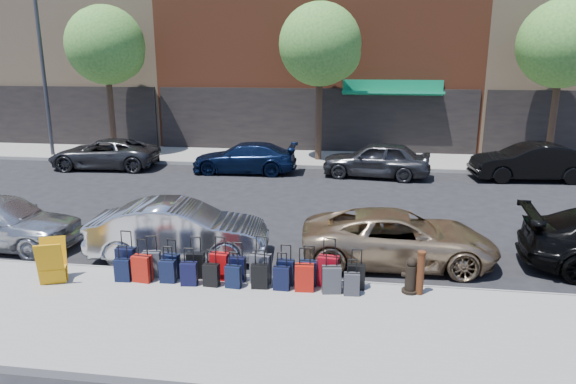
% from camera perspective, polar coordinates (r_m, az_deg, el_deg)
% --- Properties ---
extents(ground, '(120.00, 120.00, 0.00)m').
position_cam_1_polar(ground, '(15.97, -1.43, -3.24)').
color(ground, black).
rests_on(ground, ground).
extents(sidewalk_near, '(60.00, 4.00, 0.15)m').
position_cam_1_polar(sidewalk_near, '(10.09, -7.85, -14.07)').
color(sidewalk_near, gray).
rests_on(sidewalk_near, ground).
extents(sidewalk_far, '(60.00, 4.00, 0.15)m').
position_cam_1_polar(sidewalk_far, '(25.57, 2.35, 3.74)').
color(sidewalk_far, gray).
rests_on(sidewalk_far, ground).
extents(curb_near, '(60.00, 0.08, 0.15)m').
position_cam_1_polar(curb_near, '(11.84, -5.13, -9.47)').
color(curb_near, gray).
rests_on(curb_near, ground).
extents(curb_far, '(60.00, 0.08, 0.15)m').
position_cam_1_polar(curb_far, '(23.60, 1.83, 2.83)').
color(curb_far, gray).
rests_on(curb_far, ground).
extents(building_left, '(15.00, 12.12, 16.00)m').
position_cam_1_polar(building_left, '(37.97, -22.22, 18.26)').
color(building_left, '#9C7F5F').
rests_on(building_left, ground).
extents(tree_left, '(3.80, 3.80, 7.27)m').
position_cam_1_polar(tree_left, '(27.46, -19.32, 14.91)').
color(tree_left, black).
rests_on(tree_left, sidewalk_far).
extents(tree_center, '(3.80, 3.80, 7.27)m').
position_cam_1_polar(tree_center, '(24.56, 3.90, 15.79)').
color(tree_center, black).
rests_on(tree_center, sidewalk_far).
extents(tree_right, '(3.80, 3.80, 7.27)m').
position_cam_1_polar(tree_right, '(25.93, 28.49, 14.06)').
color(tree_right, black).
rests_on(tree_right, sidewalk_far).
extents(streetlight, '(2.59, 0.18, 8.00)m').
position_cam_1_polar(streetlight, '(28.32, -25.28, 12.80)').
color(streetlight, '#333338').
rests_on(streetlight, sidewalk_far).
extents(suitcase_front_0, '(0.43, 0.25, 1.02)m').
position_cam_1_polar(suitcase_front_0, '(12.21, -17.50, -7.33)').
color(suitcase_front_0, black).
rests_on(suitcase_front_0, sidewalk_near).
extents(suitcase_front_1, '(0.42, 0.27, 0.93)m').
position_cam_1_polar(suitcase_front_1, '(11.99, -14.88, -7.70)').
color(suitcase_front_1, '#3D3E43').
rests_on(suitcase_front_1, sidewalk_near).
extents(suitcase_front_2, '(0.40, 0.27, 0.88)m').
position_cam_1_polar(suitcase_front_2, '(11.81, -12.84, -7.99)').
color(suitcase_front_2, black).
rests_on(suitcase_front_2, sidewalk_near).
extents(suitcase_front_3, '(0.41, 0.25, 0.94)m').
position_cam_1_polar(suitcase_front_3, '(11.70, -10.20, -7.99)').
color(suitcase_front_3, black).
rests_on(suitcase_front_3, sidewalk_near).
extents(suitcase_front_4, '(0.43, 0.27, 0.97)m').
position_cam_1_polar(suitcase_front_4, '(11.53, -7.59, -8.15)').
color(suitcase_front_4, '#AE0B0D').
rests_on(suitcase_front_4, sidewalk_near).
extents(suitcase_front_5, '(0.37, 0.21, 0.88)m').
position_cam_1_polar(suitcase_front_5, '(11.41, -5.67, -8.50)').
color(suitcase_front_5, black).
rests_on(suitcase_front_5, sidewalk_near).
extents(suitcase_front_6, '(0.47, 0.31, 1.05)m').
position_cam_1_polar(suitcase_front_6, '(11.26, -3.05, -8.48)').
color(suitcase_front_6, '#404045').
rests_on(suitcase_front_6, sidewalk_near).
extents(suitcase_front_7, '(0.38, 0.22, 0.90)m').
position_cam_1_polar(suitcase_front_7, '(11.19, -0.28, -8.89)').
color(suitcase_front_7, black).
rests_on(suitcase_front_7, sidewalk_near).
extents(suitcase_front_8, '(0.38, 0.23, 0.89)m').
position_cam_1_polar(suitcase_front_8, '(11.17, 2.31, -8.96)').
color(suitcase_front_8, black).
rests_on(suitcase_front_8, sidewalk_near).
extents(suitcase_front_9, '(0.47, 0.30, 1.06)m').
position_cam_1_polar(suitcase_front_9, '(11.15, 4.50, -8.73)').
color(suitcase_front_9, maroon).
rests_on(suitcase_front_9, sidewalk_near).
extents(suitcase_front_10, '(0.37, 0.21, 0.87)m').
position_cam_1_polar(suitcase_front_10, '(11.09, 7.57, -9.28)').
color(suitcase_front_10, black).
rests_on(suitcase_front_10, sidewalk_near).
extents(suitcase_back_0, '(0.35, 0.22, 0.81)m').
position_cam_1_polar(suitcase_back_0, '(11.93, -17.86, -8.24)').
color(suitcase_back_0, black).
rests_on(suitcase_back_0, sidewalk_near).
extents(suitcase_back_1, '(0.42, 0.28, 0.96)m').
position_cam_1_polar(suitcase_back_1, '(11.77, -15.90, -8.16)').
color(suitcase_back_1, '#A0140A').
rests_on(suitcase_back_1, sidewalk_near).
extents(suitcase_back_2, '(0.34, 0.21, 0.81)m').
position_cam_1_polar(suitcase_back_2, '(11.60, -13.20, -8.56)').
color(suitcase_back_2, black).
rests_on(suitcase_back_2, sidewalk_near).
extents(suitcase_back_3, '(0.36, 0.23, 0.83)m').
position_cam_1_polar(suitcase_back_3, '(11.37, -10.95, -8.90)').
color(suitcase_back_3, black).
rests_on(suitcase_back_3, sidewalk_near).
extents(suitcase_back_4, '(0.35, 0.22, 0.80)m').
position_cam_1_polar(suitcase_back_4, '(11.26, -8.52, -9.09)').
color(suitcase_back_4, black).
rests_on(suitcase_back_4, sidewalk_near).
extents(suitcase_back_5, '(0.34, 0.21, 0.79)m').
position_cam_1_polar(suitcase_back_5, '(11.13, -6.10, -9.31)').
color(suitcase_back_5, black).
rests_on(suitcase_back_5, sidewalk_near).
extents(suitcase_back_6, '(0.36, 0.23, 0.84)m').
position_cam_1_polar(suitcase_back_6, '(11.05, -3.16, -9.32)').
color(suitcase_back_6, black).
rests_on(suitcase_back_6, sidewalk_near).
extents(suitcase_back_7, '(0.35, 0.21, 0.82)m').
position_cam_1_polar(suitcase_back_7, '(10.97, -0.72, -9.54)').
color(suitcase_back_7, black).
rests_on(suitcase_back_7, sidewalk_near).
extents(suitcase_back_8, '(0.41, 0.25, 0.94)m').
position_cam_1_polar(suitcase_back_8, '(10.91, 1.84, -9.48)').
color(suitcase_back_8, '#A8130A').
rests_on(suitcase_back_8, sidewalk_near).
extents(suitcase_back_9, '(0.42, 0.28, 0.93)m').
position_cam_1_polar(suitcase_back_9, '(10.85, 4.84, -9.67)').
color(suitcase_back_9, '#353539').
rests_on(suitcase_back_9, sidewalk_near).
extents(suitcase_back_10, '(0.33, 0.21, 0.77)m').
position_cam_1_polar(suitcase_back_10, '(10.82, 7.08, -10.10)').
color(suitcase_back_10, '#343438').
rests_on(suitcase_back_10, sidewalk_near).
extents(fire_hydrant, '(0.39, 0.35, 0.77)m').
position_cam_1_polar(fire_hydrant, '(11.10, 13.47, -9.11)').
color(fire_hydrant, black).
rests_on(fire_hydrant, sidewalk_near).
extents(bollard, '(0.17, 0.17, 0.94)m').
position_cam_1_polar(bollard, '(11.01, 14.51, -8.63)').
color(bollard, '#38190C').
rests_on(bollard, sidewalk_near).
extents(display_rack, '(0.72, 0.75, 0.97)m').
position_cam_1_polar(display_rack, '(12.30, -24.75, -7.08)').
color(display_rack, orange).
rests_on(display_rack, sidewalk_near).
extents(car_near_0, '(4.34, 1.90, 1.45)m').
position_cam_1_polar(car_near_0, '(15.59, -29.39, -2.82)').
color(car_near_0, '#B3B6BA').
rests_on(car_near_0, ground).
extents(car_near_1, '(4.53, 2.02, 1.45)m').
position_cam_1_polar(car_near_1, '(13.14, -11.97, -4.21)').
color(car_near_1, '#B3B6BA').
rests_on(car_near_1, ground).
extents(car_near_2, '(4.79, 2.38, 1.30)m').
position_cam_1_polar(car_near_2, '(12.85, 12.18, -5.00)').
color(car_near_2, tan).
rests_on(car_near_2, ground).
extents(car_far_0, '(5.02, 2.60, 1.35)m').
position_cam_1_polar(car_far_0, '(24.95, -19.73, 4.02)').
color(car_far_0, '#313133').
rests_on(car_far_0, ground).
extents(car_far_1, '(4.65, 2.03, 1.33)m').
position_cam_1_polar(car_far_1, '(22.66, -4.85, 3.81)').
color(car_far_1, '#0B1733').
rests_on(car_far_1, ground).
extents(car_far_2, '(4.67, 2.32, 1.53)m').
position_cam_1_polar(car_far_2, '(22.02, 9.77, 3.59)').
color(car_far_2, '#313134').
rests_on(car_far_2, ground).
extents(car_far_3, '(4.79, 2.04, 1.54)m').
position_cam_1_polar(car_far_3, '(23.34, 25.30, 3.02)').
color(car_far_3, black).
rests_on(car_far_3, ground).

